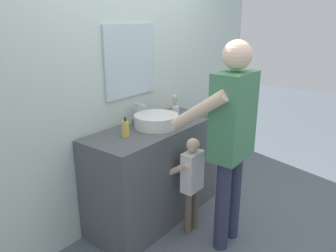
% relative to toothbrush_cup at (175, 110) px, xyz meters
% --- Properties ---
extents(ground_plane, '(14.00, 14.00, 0.00)m').
position_rel_toothbrush_cup_xyz_m(ground_plane, '(-0.38, -0.35, -0.95)').
color(ground_plane, slate).
extents(back_wall, '(4.40, 0.10, 2.70)m').
position_rel_toothbrush_cup_xyz_m(back_wall, '(-0.38, 0.27, 0.40)').
color(back_wall, silver).
rests_on(back_wall, ground).
extents(vanity_cabinet, '(1.35, 0.54, 0.90)m').
position_rel_toothbrush_cup_xyz_m(vanity_cabinet, '(-0.38, -0.05, -0.50)').
color(vanity_cabinet, '#4C5156').
rests_on(vanity_cabinet, ground).
extents(sink_basin, '(0.39, 0.39, 0.11)m').
position_rel_toothbrush_cup_xyz_m(sink_basin, '(-0.38, -0.07, 0.00)').
color(sink_basin, silver).
rests_on(sink_basin, vanity_cabinet).
extents(faucet, '(0.18, 0.14, 0.18)m').
position_rel_toothbrush_cup_xyz_m(faucet, '(-0.38, 0.16, 0.03)').
color(faucet, '#B7BABF').
rests_on(faucet, vanity_cabinet).
extents(toothbrush_cup, '(0.07, 0.07, 0.21)m').
position_rel_toothbrush_cup_xyz_m(toothbrush_cup, '(0.00, 0.00, 0.00)').
color(toothbrush_cup, silver).
rests_on(toothbrush_cup, vanity_cabinet).
extents(soap_bottle, '(0.06, 0.06, 0.17)m').
position_rel_toothbrush_cup_xyz_m(soap_bottle, '(-0.73, -0.04, 0.01)').
color(soap_bottle, gold).
rests_on(soap_bottle, vanity_cabinet).
extents(child_toddler, '(0.27, 0.27, 0.87)m').
position_rel_toothbrush_cup_xyz_m(child_toddler, '(-0.38, -0.45, -0.43)').
color(child_toddler, '#6B5B4C').
rests_on(child_toddler, ground).
extents(adult_parent, '(0.52, 0.55, 1.67)m').
position_rel_toothbrush_cup_xyz_m(adult_parent, '(-0.33, -0.77, 0.05)').
color(adult_parent, '#2D334C').
rests_on(adult_parent, ground).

